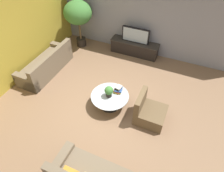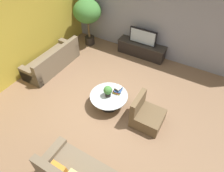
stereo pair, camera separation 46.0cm
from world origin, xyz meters
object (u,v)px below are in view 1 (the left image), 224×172
(potted_palm_tall, at_px, (78,14))
(media_console, at_px, (134,48))
(television, at_px, (136,35))
(coffee_table, at_px, (110,98))
(potted_plant_tabletop, at_px, (109,91))
(couch_by_wall, at_px, (47,65))
(armchair_wicker, at_px, (149,113))

(potted_palm_tall, bearing_deg, media_console, 7.86)
(television, relative_size, coffee_table, 0.94)
(potted_plant_tabletop, bearing_deg, coffee_table, 50.48)
(potted_plant_tabletop, bearing_deg, potted_palm_tall, 133.49)
(coffee_table, xyz_separation_m, couch_by_wall, (-2.69, 0.56, -0.01))
(media_console, height_order, coffee_table, media_console)
(potted_plant_tabletop, bearing_deg, television, 94.30)
(couch_by_wall, height_order, potted_palm_tall, potted_palm_tall)
(media_console, xyz_separation_m, potted_palm_tall, (-2.23, -0.31, 1.08))
(television, height_order, potted_plant_tabletop, television)
(media_console, distance_m, television, 0.54)
(couch_by_wall, bearing_deg, potted_plant_tabletop, 77.77)
(potted_palm_tall, distance_m, potted_plant_tabletop, 3.63)
(potted_plant_tabletop, bearing_deg, armchair_wicker, -0.37)
(coffee_table, distance_m, potted_plant_tabletop, 0.32)
(couch_by_wall, bearing_deg, coffee_table, 78.29)
(television, relative_size, couch_by_wall, 0.48)
(television, height_order, armchair_wicker, television)
(television, height_order, potted_palm_tall, potted_palm_tall)
(media_console, bearing_deg, coffee_table, -85.32)
(media_console, height_order, armchair_wicker, armchair_wicker)
(coffee_table, bearing_deg, potted_palm_tall, 133.94)
(potted_plant_tabletop, bearing_deg, media_console, 94.30)
(television, height_order, couch_by_wall, television)
(coffee_table, distance_m, couch_by_wall, 2.74)
(media_console, distance_m, coffee_table, 2.87)
(media_console, distance_m, couch_by_wall, 3.37)
(potted_palm_tall, height_order, potted_plant_tabletop, potted_palm_tall)
(television, xyz_separation_m, coffee_table, (0.23, -2.86, -0.53))
(potted_plant_tabletop, bearing_deg, couch_by_wall, 167.77)
(armchair_wicker, distance_m, potted_palm_tall, 4.61)
(armchair_wicker, bearing_deg, coffee_table, 88.60)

